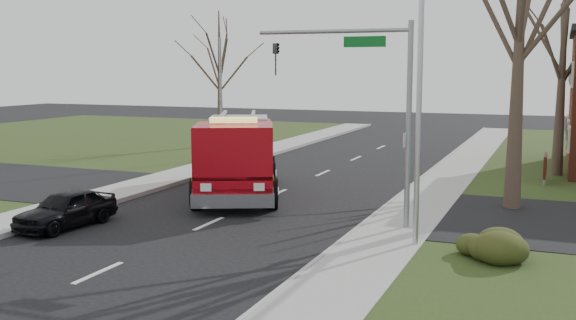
% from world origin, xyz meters
% --- Properties ---
extents(ground, '(120.00, 120.00, 0.00)m').
position_xyz_m(ground, '(0.00, 0.00, 0.00)').
color(ground, black).
rests_on(ground, ground).
extents(sidewalk_right, '(2.40, 80.00, 0.15)m').
position_xyz_m(sidewalk_right, '(6.20, 0.00, 0.07)').
color(sidewalk_right, gray).
rests_on(sidewalk_right, ground).
extents(sidewalk_left, '(2.40, 80.00, 0.15)m').
position_xyz_m(sidewalk_left, '(-6.20, 0.00, 0.07)').
color(sidewalk_left, gray).
rests_on(sidewalk_left, ground).
extents(health_center_sign, '(0.12, 2.00, 1.40)m').
position_xyz_m(health_center_sign, '(10.50, 12.50, 0.88)').
color(health_center_sign, '#43100F').
rests_on(health_center_sign, ground).
extents(hedge_corner, '(2.80, 2.00, 0.90)m').
position_xyz_m(hedge_corner, '(9.00, -1.00, 0.58)').
color(hedge_corner, '#2C3412').
rests_on(hedge_corner, lawn_right).
extents(bare_tree_near, '(6.00, 6.00, 12.00)m').
position_xyz_m(bare_tree_near, '(9.50, 6.00, 7.41)').
color(bare_tree_near, '#33291E').
rests_on(bare_tree_near, ground).
extents(bare_tree_far, '(5.25, 5.25, 10.50)m').
position_xyz_m(bare_tree_far, '(11.00, 15.00, 6.49)').
color(bare_tree_far, '#33291E').
rests_on(bare_tree_far, ground).
extents(bare_tree_left, '(4.50, 4.50, 9.00)m').
position_xyz_m(bare_tree_left, '(-10.00, 20.00, 5.56)').
color(bare_tree_left, '#33291E').
rests_on(bare_tree_left, ground).
extents(traffic_signal_mast, '(5.29, 0.18, 6.80)m').
position_xyz_m(traffic_signal_mast, '(5.21, 1.50, 4.71)').
color(traffic_signal_mast, gray).
rests_on(traffic_signal_mast, ground).
extents(streetlight_pole, '(1.48, 0.16, 8.40)m').
position_xyz_m(streetlight_pole, '(7.14, -0.50, 4.55)').
color(streetlight_pole, '#B7BABF').
rests_on(streetlight_pole, ground).
extents(utility_pole_far, '(0.14, 0.14, 7.00)m').
position_xyz_m(utility_pole_far, '(-6.80, 14.00, 3.50)').
color(utility_pole_far, gray).
rests_on(utility_pole_far, ground).
extents(fire_engine, '(6.19, 9.08, 3.48)m').
position_xyz_m(fire_engine, '(-1.39, 5.04, 1.58)').
color(fire_engine, '#9B0710').
rests_on(fire_engine, ground).
extents(parked_car_maroon, '(1.88, 3.88, 1.28)m').
position_xyz_m(parked_car_maroon, '(-4.20, -2.20, 0.64)').
color(parked_car_maroon, black).
rests_on(parked_car_maroon, ground).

